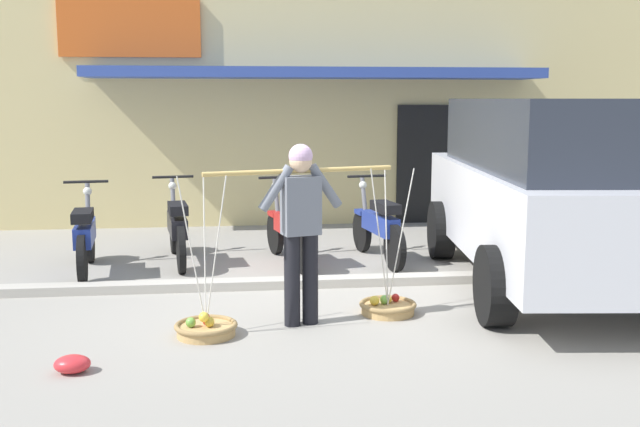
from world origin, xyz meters
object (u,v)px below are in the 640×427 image
motorcycle_nearest_shop (85,237)px  motorcycle_end_of_row (378,227)px  motorcycle_third_in_row (289,229)px  plastic_litter_bag (72,364)px  fruit_vendor (301,222)px  parked_truck (552,187)px  fruit_basket_left_side (388,306)px  motorcycle_second_in_row (177,228)px  fruit_basket_right_side (206,327)px

motorcycle_nearest_shop → motorcycle_end_of_row: size_ratio=1.00×
motorcycle_third_in_row → plastic_litter_bag: motorcycle_third_in_row is taller
fruit_vendor → motorcycle_nearest_shop: bearing=136.2°
plastic_litter_bag → parked_truck: bearing=23.7°
motorcycle_third_in_row → plastic_litter_bag: bearing=-118.7°
fruit_basket_left_side → motorcycle_nearest_shop: 3.89m
motorcycle_second_in_row → parked_truck: 4.62m
fruit_basket_right_side → motorcycle_end_of_row: bearing=52.8°
fruit_basket_left_side → parked_truck: bearing=22.4°
motorcycle_end_of_row → fruit_basket_right_side: bearing=-127.2°
fruit_vendor → motorcycle_end_of_row: (1.24, 2.56, -0.53)m
plastic_litter_bag → motorcycle_third_in_row: bearing=61.3°
motorcycle_second_in_row → fruit_vendor: bearing=-64.0°
parked_truck → plastic_litter_bag: 5.31m
fruit_basket_left_side → fruit_basket_right_side: (-1.76, -0.48, 0.00)m
parked_truck → motorcycle_third_in_row: bearing=152.2°
fruit_basket_left_side → parked_truck: (2.01, 0.83, 1.05)m
motorcycle_second_in_row → parked_truck: parked_truck is taller
fruit_basket_left_side → motorcycle_end_of_row: size_ratio=0.80×
motorcycle_nearest_shop → parked_truck: bearing=-13.1°
plastic_litter_bag → motorcycle_nearest_shop: bearing=99.0°
fruit_basket_left_side → plastic_litter_bag: fruit_basket_left_side is taller
motorcycle_end_of_row → parked_truck: bearing=-42.0°
fruit_vendor → motorcycle_second_in_row: 3.12m
fruit_basket_right_side → motorcycle_end_of_row: size_ratio=0.80×
fruit_vendor → fruit_basket_left_side: fruit_vendor is taller
fruit_basket_right_side → motorcycle_third_in_row: size_ratio=0.81×
fruit_basket_right_side → motorcycle_second_in_row: (-0.47, 3.00, 0.37)m
fruit_basket_left_side → motorcycle_second_in_row: fruit_basket_left_side is taller
fruit_basket_left_side → parked_truck: 2.42m
fruit_basket_right_side → plastic_litter_bag: size_ratio=5.18×
motorcycle_nearest_shop → motorcycle_second_in_row: 1.15m
motorcycle_second_in_row → motorcycle_end_of_row: size_ratio=1.00×
fruit_basket_right_side → parked_truck: bearing=19.2°
fruit_basket_right_side → motorcycle_nearest_shop: bearing=120.9°
fruit_vendor → fruit_basket_left_side: bearing=15.4°
motorcycle_end_of_row → motorcycle_nearest_shop: bearing=-176.0°
fruit_basket_left_side → motorcycle_end_of_row: bearing=81.1°
motorcycle_nearest_shop → parked_truck: (5.29, -1.23, 0.68)m
fruit_basket_left_side → fruit_vendor: bearing=-164.6°
motorcycle_nearest_shop → parked_truck: size_ratio=0.37×
fruit_vendor → parked_truck: (2.89, 1.07, 0.15)m
motorcycle_end_of_row → plastic_litter_bag: bearing=-131.0°
fruit_basket_right_side → motorcycle_second_in_row: fruit_basket_right_side is taller
motorcycle_third_in_row → motorcycle_end_of_row: bearing=0.4°
motorcycle_nearest_shop → motorcycle_second_in_row: bearing=23.7°
motorcycle_second_in_row → parked_truck: bearing=-21.7°
motorcycle_end_of_row → plastic_litter_bag: size_ratio=6.47×
fruit_basket_right_side → motorcycle_nearest_shop: 2.99m
motorcycle_third_in_row → parked_truck: 3.25m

